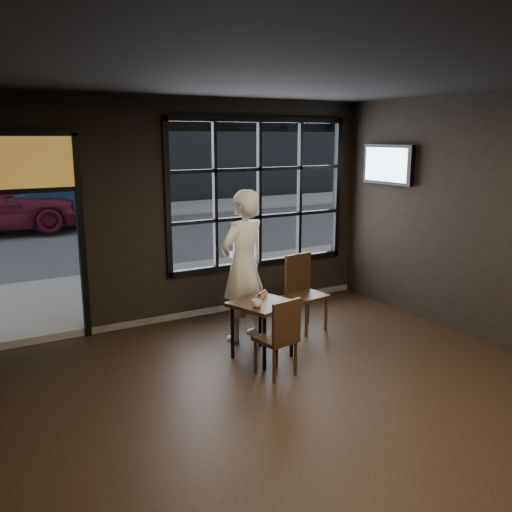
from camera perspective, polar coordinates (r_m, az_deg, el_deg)
floor at (r=5.45m, az=8.21°, el=-16.96°), size 6.00×7.00×0.02m
ceiling at (r=4.78m, az=9.48°, el=18.93°), size 6.00×7.00×0.02m
window_frame at (r=8.37m, az=0.34°, el=6.63°), size 3.06×0.12×2.28m
stained_transom at (r=7.27m, az=-23.11°, el=9.08°), size 1.20×0.06×0.70m
street_asphalt at (r=27.99m, az=-23.66°, el=6.01°), size 60.00×41.00×0.04m
building_across at (r=27.30m, az=-24.88°, el=21.67°), size 28.00×12.00×15.00m
cafe_table at (r=6.65m, az=0.66°, el=-7.76°), size 0.83×0.83×0.71m
chair_near at (r=6.16m, az=2.08°, el=-8.44°), size 0.46×0.46×0.92m
chair_window at (r=7.55m, az=5.45°, el=-3.95°), size 0.52×0.52×1.05m
man at (r=7.07m, az=-1.36°, el=-1.06°), size 0.83×0.66×2.00m
hotdog at (r=6.72m, az=0.66°, el=-4.09°), size 0.21×0.19×0.06m
cup at (r=6.32m, az=0.06°, el=-5.02°), size 0.14×0.14×0.10m
tv at (r=8.62m, az=13.72°, el=9.34°), size 0.12×1.03×0.60m
navy_car at (r=16.73m, az=-17.95°, el=5.58°), size 4.44×1.95×1.42m
tree_left at (r=19.03m, az=-24.13°, el=12.18°), size 2.41×2.41×4.10m
tree_right at (r=19.76m, az=-15.39°, el=11.92°), size 2.16×2.16×3.69m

